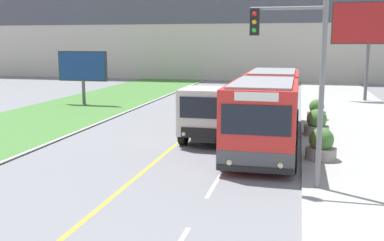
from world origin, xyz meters
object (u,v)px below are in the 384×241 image
Objects in this scene: city_bus at (268,108)px; billboard_small at (83,68)px; planter_round_second at (317,124)px; planter_round_near at (321,146)px; traffic_light_mast at (301,68)px; billboard_large at (370,26)px; planter_round_third at (316,110)px; dump_truck at (212,114)px.

billboard_small is at bearing 146.25° from city_bus.
planter_round_near is at bearing -89.77° from planter_round_second.
city_bus is 7.02m from traffic_light_mast.
traffic_light_mast is 4.79× the size of planter_round_near.
billboard_large is at bearing 74.01° from planter_round_second.
city_bus is at bearing -111.58° from billboard_large.
city_bus is 10.47× the size of planter_round_third.
planter_round_near is 1.07× the size of planter_round_third.
billboard_large is 11.53m from planter_round_third.
planter_round_second is at bearing 83.93° from traffic_light_mast.
traffic_light_mast is at bearing -102.43° from billboard_large.
traffic_light_mast reaches higher than planter_round_near.
billboard_small is at bearing 154.90° from planter_round_second.
dump_truck is at bearing -40.25° from billboard_small.
planter_round_second is (0.88, 8.26, -3.17)m from traffic_light_mast.
traffic_light_mast is at bearing -94.55° from planter_round_third.
dump_truck is 19.09m from billboard_large.
planter_round_near is at bearing -52.65° from city_bus.
dump_truck is 1.11× the size of traffic_light_mast.
dump_truck is 0.88× the size of billboard_large.
dump_truck is 5.27× the size of planter_round_second.
billboard_small reaches higher than planter_round_third.
city_bus is at bearing -110.39° from planter_round_third.
planter_round_near is (4.78, -2.61, -0.65)m from dump_truck.
city_bus reaches higher than dump_truck.
billboard_small reaches higher than planter_round_second.
billboard_small is (-20.25, -6.67, -2.99)m from billboard_large.
planter_round_second is 1.08× the size of planter_round_third.
planter_round_third is (-3.93, -9.56, -5.11)m from billboard_large.
billboard_small reaches higher than dump_truck.
city_bus is 2.98m from planter_round_second.
city_bus is 2.57m from dump_truck.
traffic_light_mast is 1.53× the size of billboard_small.
billboard_large is 1.93× the size of billboard_small.
billboard_small is 17.97m from planter_round_second.
city_bus is 1.84× the size of dump_truck.
billboard_small is (-15.29, 15.83, -1.09)m from traffic_light_mast.
traffic_light_mast is 0.79× the size of billboard_large.
planter_round_near is at bearing -37.15° from billboard_small.
dump_truck is 8.39m from planter_round_third.
dump_truck is 1.71× the size of billboard_small.
billboard_small is (-11.40, 9.65, 1.43)m from dump_truck.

